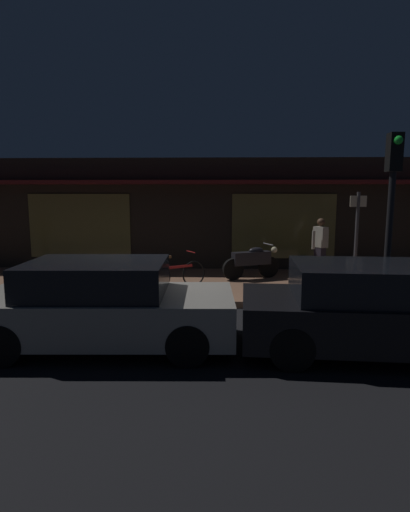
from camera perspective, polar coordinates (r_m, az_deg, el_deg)
name	(u,v)px	position (r m, az deg, el deg)	size (l,w,h in m)	color
ground_plane	(159,322)	(8.11, -6.52, -9.20)	(60.00, 60.00, 0.00)	black
sidewalk_slab	(175,284)	(10.97, -4.29, -4.03)	(18.00, 4.00, 0.15)	#8C6047
storefront_building	(184,214)	(14.09, -2.92, 5.91)	(18.00, 3.30, 3.60)	black
motorcycle	(252,261)	(11.32, 6.69, -0.71)	(1.62, 0.83, 0.97)	black
bicycle_parked	(176,275)	(10.08, -4.06, -2.63)	(1.40, 0.96, 0.91)	black
person_bystander	(320,246)	(11.94, 15.91, 1.35)	(0.57, 0.44, 1.67)	#28232D
sign_post	(357,230)	(11.84, 20.61, 3.42)	(0.44, 0.09, 2.40)	#47474C
traffic_light_pole	(392,195)	(8.39, 24.83, 7.85)	(0.24, 0.33, 3.60)	black
parked_car_near	(104,305)	(6.84, -14.03, -6.68)	(4.15, 1.87, 1.42)	black
parked_car_far	(372,309)	(6.88, 22.44, -6.98)	(4.20, 2.02, 1.42)	black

